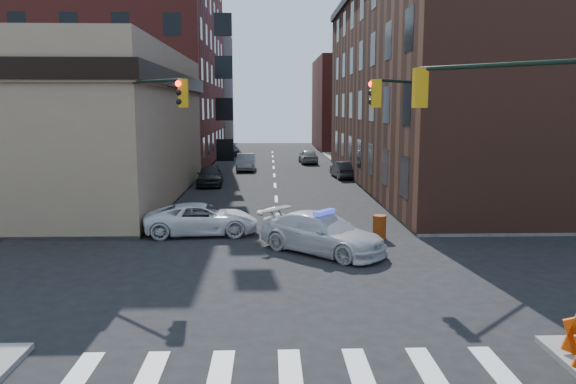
{
  "coord_description": "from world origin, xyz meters",
  "views": [
    {
      "loc": [
        -0.44,
        -18.23,
        5.66
      ],
      "look_at": [
        0.34,
        4.43,
        2.2
      ],
      "focal_mm": 35.0,
      "sensor_mm": 36.0,
      "label": 1
    }
  ],
  "objects": [
    {
      "name": "ground",
      "position": [
        0.0,
        0.0,
        0.0
      ],
      "size": [
        140.0,
        140.0,
        0.0
      ],
      "primitive_type": "plane",
      "color": "black",
      "rests_on": "ground"
    },
    {
      "name": "sidewalk_nw",
      "position": [
        -23.0,
        32.75,
        0.07
      ],
      "size": [
        34.0,
        54.5,
        0.15
      ],
      "primitive_type": "cube",
      "color": "gray",
      "rests_on": "ground"
    },
    {
      "name": "sidewalk_ne",
      "position": [
        23.0,
        32.75,
        0.07
      ],
      "size": [
        34.0,
        54.5,
        0.15
      ],
      "primitive_type": "cube",
      "color": "gray",
      "rests_on": "ground"
    },
    {
      "name": "apartment_block",
      "position": [
        -18.5,
        40.0,
        12.0
      ],
      "size": [
        25.0,
        25.0,
        24.0
      ],
      "primitive_type": "cube",
      "color": "maroon",
      "rests_on": "ground"
    },
    {
      "name": "commercial_row_ne",
      "position": [
        13.0,
        22.5,
        7.0
      ],
      "size": [
        14.0,
        34.0,
        14.0
      ],
      "primitive_type": "cube",
      "color": "#532D21",
      "rests_on": "ground"
    },
    {
      "name": "filler_nw",
      "position": [
        -16.0,
        62.0,
        8.0
      ],
      "size": [
        20.0,
        18.0,
        16.0
      ],
      "primitive_type": "cube",
      "color": "brown",
      "rests_on": "ground"
    },
    {
      "name": "filler_ne",
      "position": [
        14.0,
        58.0,
        6.0
      ],
      "size": [
        16.0,
        16.0,
        12.0
      ],
      "primitive_type": "cube",
      "color": "maroon",
      "rests_on": "ground"
    },
    {
      "name": "signal_pole_se",
      "position": [
        6.04,
        -5.52,
        4.61
      ],
      "size": [
        5.4,
        5.27,
        8.0
      ],
      "rotation": [
        0.0,
        0.0,
        2.36
      ],
      "color": "black",
      "rests_on": "sidewalk_se"
    },
    {
      "name": "signal_pole_nw",
      "position": [
        -5.85,
        5.34,
        4.34
      ],
      "size": [
        3.58,
        3.67,
        8.0
      ],
      "rotation": [
        0.0,
        0.0,
        -0.79
      ],
      "color": "black",
      "rests_on": "sidewalk_nw"
    },
    {
      "name": "signal_pole_ne",
      "position": [
        5.84,
        5.35,
        4.34
      ],
      "size": [
        3.67,
        3.58,
        8.0
      ],
      "rotation": [
        0.0,
        0.0,
        -2.36
      ],
      "color": "black",
      "rests_on": "sidewalk_ne"
    },
    {
      "name": "tree_ne_near",
      "position": [
        7.5,
        26.0,
        3.49
      ],
      "size": [
        3.0,
        3.0,
        4.85
      ],
      "color": "black",
      "rests_on": "sidewalk_ne"
    },
    {
      "name": "tree_ne_far",
      "position": [
        7.5,
        34.0,
        3.49
      ],
      "size": [
        3.0,
        3.0,
        4.85
      ],
      "color": "black",
      "rests_on": "sidewalk_ne"
    },
    {
      "name": "police_car",
      "position": [
        1.63,
        3.09,
        0.77
      ],
      "size": [
        5.4,
        5.14,
        1.54
      ],
      "primitive_type": "imported",
      "rotation": [
        0.0,
        0.0,
        0.84
      ],
      "color": "silver",
      "rests_on": "ground"
    },
    {
      "name": "pickup",
      "position": [
        -3.43,
        6.43,
        0.7
      ],
      "size": [
        5.2,
        2.75,
        1.39
      ],
      "primitive_type": "imported",
      "rotation": [
        0.0,
        0.0,
        1.66
      ],
      "color": "white",
      "rests_on": "ground"
    },
    {
      "name": "parked_car_wnear",
      "position": [
        -4.71,
        22.13,
        0.75
      ],
      "size": [
        1.97,
        4.46,
        1.49
      ],
      "primitive_type": "imported",
      "rotation": [
        0.0,
        0.0,
        0.05
      ],
      "color": "black",
      "rests_on": "ground"
    },
    {
      "name": "parked_car_wfar",
      "position": [
        -2.5,
        31.89,
        0.74
      ],
      "size": [
        1.6,
        4.52,
        1.49
      ],
      "primitive_type": "imported",
      "rotation": [
        0.0,
        0.0,
        -0.01
      ],
      "color": "gray",
      "rests_on": "ground"
    },
    {
      "name": "parked_car_wdeep",
      "position": [
        -4.94,
        47.12,
        0.68
      ],
      "size": [
        2.05,
        4.75,
        1.36
      ],
      "primitive_type": "imported",
      "rotation": [
        0.0,
        0.0,
        0.03
      ],
      "color": "black",
      "rests_on": "ground"
    },
    {
      "name": "parked_car_enear",
      "position": [
        5.48,
        26.1,
        0.67
      ],
      "size": [
        1.78,
        4.15,
        1.33
      ],
      "primitive_type": "imported",
      "rotation": [
        0.0,
        0.0,
        3.24
      ],
      "color": "black",
      "rests_on": "ground"
    },
    {
      "name": "parked_car_efar",
      "position": [
        3.52,
        37.92,
        0.72
      ],
      "size": [
        1.9,
        4.28,
        1.43
      ],
      "primitive_type": "imported",
      "rotation": [
        0.0,
        0.0,
        3.19
      ],
      "color": "#92969A",
      "rests_on": "ground"
    },
    {
      "name": "pedestrian_a",
      "position": [
        -8.82,
        9.51,
        1.12
      ],
      "size": [
        0.84,
        0.82,
        1.94
      ],
      "primitive_type": "imported",
      "rotation": [
        0.0,
        0.0,
        -0.73
      ],
      "color": "black",
      "rests_on": "sidewalk_nw"
    },
    {
      "name": "pedestrian_b",
      "position": [
        -11.46,
        7.92,
        1.04
      ],
      "size": [
        0.92,
        0.74,
        1.79
      ],
      "primitive_type": "imported",
      "rotation": [
        0.0,
        0.0,
        0.07
      ],
      "color": "black",
      "rests_on": "sidewalk_nw"
    },
    {
      "name": "barrel_road",
      "position": [
        4.33,
        5.36,
        0.51
      ],
      "size": [
        0.73,
        0.73,
        1.02
      ],
      "primitive_type": "cylinder",
      "rotation": [
        0.0,
        0.0,
        0.34
      ],
      "color": "#D04109",
      "rests_on": "ground"
    },
    {
      "name": "barrel_bank",
      "position": [
        -5.5,
        7.6,
        0.45
      ],
      "size": [
        0.55,
        0.55,
        0.91
      ],
      "primitive_type": "cylinder",
      "rotation": [
        0.0,
        0.0,
        -0.09
      ],
      "color": "#E2410A",
      "rests_on": "ground"
    },
    {
      "name": "barricade_nw_a",
      "position": [
        -8.04,
        7.74,
        0.55
      ],
      "size": [
        1.12,
        0.67,
        0.8
      ],
      "primitive_type": null,
      "rotation": [
        0.0,
        0.0,
        -0.14
      ],
      "color": "red",
      "rests_on": "sidewalk_nw"
    },
    {
      "name": "barricade_nw_b",
      "position": [
        -10.27,
        8.0,
        0.61
      ],
      "size": [
        1.34,
        0.91,
        0.92
      ],
      "primitive_type": null,
      "rotation": [
        0.0,
        0.0,
        0.26
      ],
      "color": "orange",
      "rests_on": "sidewalk_nw"
    }
  ]
}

